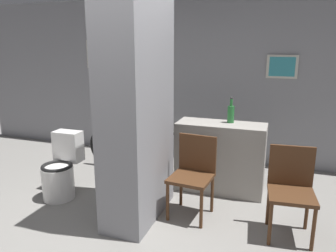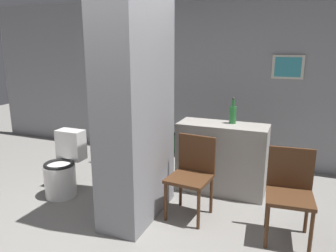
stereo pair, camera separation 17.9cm
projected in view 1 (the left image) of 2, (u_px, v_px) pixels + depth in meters
The scene contains 9 objects.
ground_plane at pixel (108, 237), 3.27m from camera, with size 14.00×14.00×0.00m, color gray.
wall_back at pixel (184, 80), 5.36m from camera, with size 8.00×0.09×2.60m.
pillar_center at pixel (137, 101), 3.39m from camera, with size 0.49×1.05×2.60m.
counter_shelf at pixel (220, 157), 4.22m from camera, with size 1.11×0.44×0.90m.
toilet at pixel (61, 171), 4.09m from camera, with size 0.39×0.55×0.80m.
chair_near_pillar at pixel (193, 172), 3.62m from camera, with size 0.47×0.47×0.89m.
chair_by_doorway at pixel (291, 187), 3.23m from camera, with size 0.47×0.47×0.89m.
bicycle at pixel (141, 149), 4.90m from camera, with size 1.73×0.42×0.70m.
bottle_tall at pixel (231, 113), 4.13m from camera, with size 0.09×0.09×0.33m.
Camera 1 is at (1.51, -2.54, 1.87)m, focal length 35.00 mm.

